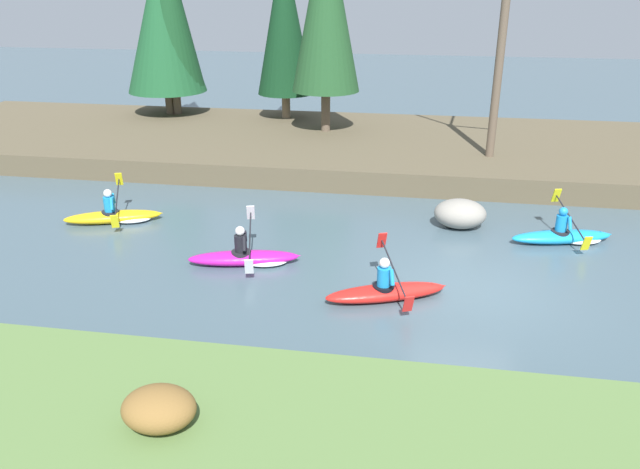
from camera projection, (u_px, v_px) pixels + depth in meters
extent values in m
plane|color=#425660|center=(470.00, 288.00, 14.19)|extent=(90.00, 90.00, 0.00)
cube|color=brown|center=(456.00, 151.00, 23.77)|extent=(44.00, 9.23, 0.77)
cylinder|color=brown|center=(169.00, 102.00, 28.07)|extent=(0.36, 0.36, 1.02)
cone|color=#194C28|center=(162.00, 24.00, 26.78)|extent=(3.44, 3.44, 5.71)
cylinder|color=brown|center=(177.00, 100.00, 27.99)|extent=(0.36, 0.36, 1.27)
cone|color=#143D1E|center=(169.00, 10.00, 26.52)|extent=(2.58, 2.58, 6.36)
cylinder|color=#7A664C|center=(286.00, 106.00, 27.27)|extent=(0.36, 0.36, 1.06)
cone|color=#0F3319|center=(284.00, 19.00, 25.88)|extent=(2.39, 2.39, 6.14)
cylinder|color=brown|center=(326.00, 111.00, 24.90)|extent=(0.36, 0.36, 1.60)
cone|color=#1E4723|center=(326.00, 2.00, 23.33)|extent=(2.64, 2.64, 6.56)
cylinder|color=brown|center=(498.00, 72.00, 20.56)|extent=(0.28, 0.28, 5.74)
ellipsoid|color=brown|center=(159.00, 408.00, 8.73)|extent=(1.07, 0.89, 0.58)
ellipsoid|color=#1993D6|center=(561.00, 237.00, 16.53)|extent=(2.76, 1.27, 0.34)
cone|color=#1993D6|center=(606.00, 235.00, 16.63)|extent=(0.39, 0.28, 0.20)
cylinder|color=black|center=(560.00, 232.00, 16.47)|extent=(0.59, 0.59, 0.08)
cylinder|color=#1984CC|center=(562.00, 223.00, 16.37)|extent=(0.37, 0.37, 0.42)
sphere|color=#1E89D1|center=(563.00, 211.00, 16.25)|extent=(0.28, 0.28, 0.23)
cylinder|color=#1984CC|center=(562.00, 217.00, 16.57)|extent=(0.14, 0.24, 0.35)
cylinder|color=#1984CC|center=(570.00, 223.00, 16.13)|extent=(0.14, 0.24, 0.35)
cylinder|color=black|center=(571.00, 218.00, 16.34)|extent=(0.53, 1.86, 0.65)
cube|color=yellow|center=(556.00, 195.00, 17.10)|extent=(0.23, 0.20, 0.41)
cube|color=yellow|center=(586.00, 243.00, 15.59)|extent=(0.23, 0.20, 0.41)
ellipsoid|color=white|center=(581.00, 239.00, 16.61)|extent=(1.24, 0.96, 0.18)
ellipsoid|color=red|center=(385.00, 293.00, 13.63)|extent=(2.73, 1.55, 0.34)
cone|color=red|center=(439.00, 286.00, 13.86)|extent=(0.40, 0.31, 0.20)
cylinder|color=black|center=(384.00, 287.00, 13.56)|extent=(0.62, 0.62, 0.08)
cylinder|color=#1984CC|center=(384.00, 277.00, 13.47)|extent=(0.39, 0.39, 0.42)
sphere|color=white|center=(385.00, 263.00, 13.34)|extent=(0.30, 0.30, 0.23)
cylinder|color=#1984CC|center=(385.00, 268.00, 13.67)|extent=(0.17, 0.24, 0.35)
cylinder|color=#1984CC|center=(392.00, 277.00, 13.24)|extent=(0.17, 0.24, 0.35)
cylinder|color=black|center=(394.00, 270.00, 13.46)|extent=(0.73, 1.79, 0.65)
cube|color=red|center=(382.00, 240.00, 14.20)|extent=(0.24, 0.22, 0.41)
cube|color=red|center=(408.00, 304.00, 12.72)|extent=(0.24, 0.22, 0.41)
ellipsoid|color=#C61999|center=(243.00, 258.00, 15.29)|extent=(2.77, 1.21, 0.34)
cone|color=#C61999|center=(294.00, 256.00, 15.37)|extent=(0.39, 0.28, 0.20)
cylinder|color=black|center=(241.00, 253.00, 15.23)|extent=(0.58, 0.58, 0.08)
cylinder|color=black|center=(241.00, 243.00, 15.14)|extent=(0.36, 0.36, 0.42)
sphere|color=white|center=(240.00, 231.00, 15.01)|extent=(0.28, 0.28, 0.23)
cylinder|color=black|center=(245.00, 236.00, 15.33)|extent=(0.14, 0.24, 0.35)
cylinder|color=black|center=(244.00, 244.00, 14.89)|extent=(0.14, 0.24, 0.35)
cylinder|color=black|center=(250.00, 238.00, 15.10)|extent=(0.48, 1.87, 0.65)
cube|color=white|center=(251.00, 213.00, 15.86)|extent=(0.23, 0.20, 0.41)
cube|color=white|center=(249.00, 267.00, 14.35)|extent=(0.23, 0.20, 0.41)
ellipsoid|color=white|center=(266.00, 260.00, 15.36)|extent=(1.23, 0.94, 0.18)
ellipsoid|color=yellow|center=(113.00, 217.00, 17.89)|extent=(2.74, 1.51, 0.34)
cone|color=yellow|center=(157.00, 213.00, 18.10)|extent=(0.40, 0.31, 0.20)
cylinder|color=black|center=(110.00, 212.00, 17.82)|extent=(0.62, 0.62, 0.08)
cylinder|color=#1984CC|center=(109.00, 204.00, 17.73)|extent=(0.39, 0.39, 0.42)
sphere|color=white|center=(108.00, 193.00, 17.60)|extent=(0.30, 0.30, 0.23)
cylinder|color=#1984CC|center=(113.00, 198.00, 17.93)|extent=(0.16, 0.24, 0.35)
cylinder|color=#1984CC|center=(111.00, 204.00, 17.49)|extent=(0.16, 0.24, 0.35)
cylinder|color=black|center=(117.00, 199.00, 17.72)|extent=(0.70, 1.80, 0.65)
cube|color=yellow|center=(119.00, 179.00, 18.46)|extent=(0.24, 0.22, 0.41)
cube|color=yellow|center=(115.00, 221.00, 16.98)|extent=(0.24, 0.22, 0.41)
ellipsoid|color=white|center=(133.00, 218.00, 18.02)|extent=(1.28, 1.04, 0.18)
ellipsoid|color=gray|center=(460.00, 214.00, 17.46)|extent=(1.45, 1.13, 0.82)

